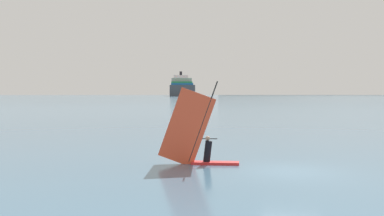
% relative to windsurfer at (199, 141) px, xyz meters
% --- Properties ---
extents(ground_plane, '(4000.00, 4000.00, 0.00)m').
position_rel_windsurfer_xyz_m(ground_plane, '(4.20, -0.44, -1.06)').
color(ground_plane, '#476B84').
extents(windsurfer, '(3.75, 1.31, 4.04)m').
position_rel_windsurfer_xyz_m(windsurfer, '(0.00, 0.00, 0.00)').
color(windsurfer, red).
rests_on(windsurfer, ground_plane).
extents(cargo_ship, '(100.88, 190.76, 37.68)m').
position_rel_windsurfer_xyz_m(cargo_ship, '(-213.24, 537.16, 8.14)').
color(cargo_ship, '#3F444C').
rests_on(cargo_ship, ground_plane).
extents(distant_headland, '(703.05, 469.51, 38.88)m').
position_rel_windsurfer_xyz_m(distant_headland, '(-68.75, 1385.09, 18.38)').
color(distant_headland, '#756B56').
rests_on(distant_headland, ground_plane).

